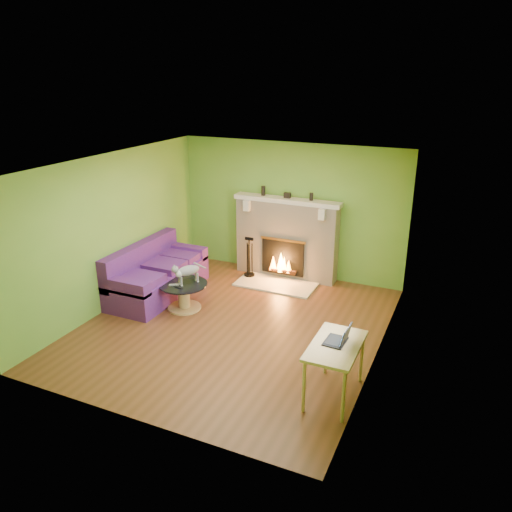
{
  "coord_description": "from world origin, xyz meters",
  "views": [
    {
      "loc": [
        3.23,
        -6.3,
        3.85
      ],
      "look_at": [
        0.21,
        0.4,
        1.1
      ],
      "focal_mm": 35.0,
      "sensor_mm": 36.0,
      "label": 1
    }
  ],
  "objects_px": {
    "sofa": "(155,275)",
    "cat": "(188,273)",
    "coffee_table": "(184,294)",
    "desk": "(335,351)"
  },
  "relations": [
    {
      "from": "desk",
      "to": "cat",
      "type": "xyz_separation_m",
      "value": [
        -2.93,
        1.38,
        0.01
      ]
    },
    {
      "from": "coffee_table",
      "to": "cat",
      "type": "xyz_separation_m",
      "value": [
        0.08,
        0.05,
        0.38
      ]
    },
    {
      "from": "sofa",
      "to": "coffee_table",
      "type": "height_order",
      "value": "sofa"
    },
    {
      "from": "sofa",
      "to": "cat",
      "type": "bearing_deg",
      "value": -16.89
    },
    {
      "from": "sofa",
      "to": "coffee_table",
      "type": "xyz_separation_m",
      "value": [
        0.8,
        -0.32,
        -0.09
      ]
    },
    {
      "from": "sofa",
      "to": "cat",
      "type": "distance_m",
      "value": 0.96
    },
    {
      "from": "coffee_table",
      "to": "cat",
      "type": "relative_size",
      "value": 1.35
    },
    {
      "from": "sofa",
      "to": "cat",
      "type": "xyz_separation_m",
      "value": [
        0.88,
        -0.27,
        0.29
      ]
    },
    {
      "from": "sofa",
      "to": "cat",
      "type": "height_order",
      "value": "sofa"
    },
    {
      "from": "coffee_table",
      "to": "cat",
      "type": "height_order",
      "value": "cat"
    }
  ]
}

